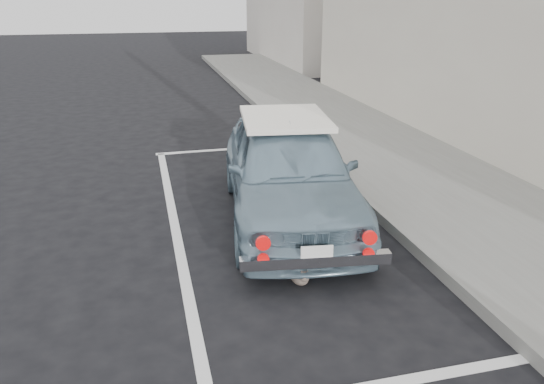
# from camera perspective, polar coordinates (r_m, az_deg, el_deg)

# --- Properties ---
(ground) EXTENTS (80.00, 80.00, 0.00)m
(ground) POSITION_cam_1_polar(r_m,az_deg,el_deg) (4.81, 3.75, -17.15)
(ground) COLOR black
(ground) RESTS_ON ground
(sidewalk) EXTENTS (2.80, 40.00, 0.15)m
(sidewalk) POSITION_cam_1_polar(r_m,az_deg,el_deg) (7.69, 22.32, -2.87)
(sidewalk) COLOR slate
(sidewalk) RESTS_ON ground
(pline_rear) EXTENTS (3.00, 0.12, 0.01)m
(pline_rear) POSITION_cam_1_polar(r_m,az_deg,el_deg) (4.61, 12.06, -19.57)
(pline_rear) COLOR silver
(pline_rear) RESTS_ON ground
(pline_front) EXTENTS (3.00, 0.12, 0.01)m
(pline_front) POSITION_cam_1_polar(r_m,az_deg,el_deg) (10.66, -4.31, 4.64)
(pline_front) COLOR silver
(pline_front) RESTS_ON ground
(pline_side) EXTENTS (0.12, 7.00, 0.01)m
(pline_side) POSITION_cam_1_polar(r_m,az_deg,el_deg) (7.23, -10.40, -3.66)
(pline_side) COLOR silver
(pline_side) RESTS_ON ground
(retro_coupe) EXTENTS (2.17, 4.27, 1.39)m
(retro_coupe) POSITION_cam_1_polar(r_m,az_deg,el_deg) (7.16, 1.78, 2.44)
(retro_coupe) COLOR #728FA0
(retro_coupe) RESTS_ON ground
(cat) EXTENTS (0.22, 0.44, 0.23)m
(cat) POSITION_cam_1_polar(r_m,az_deg,el_deg) (5.75, 3.01, -8.92)
(cat) COLOR brown
(cat) RESTS_ON ground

